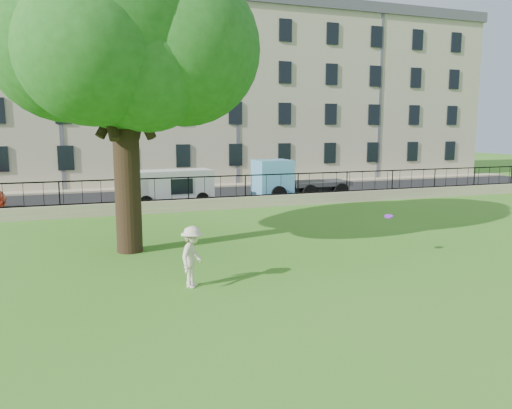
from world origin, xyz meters
name	(u,v)px	position (x,y,z in m)	size (l,w,h in m)	color
ground	(282,278)	(0.00, 0.00, 0.00)	(120.00, 120.00, 0.00)	#3A771C
retaining_wall	(189,205)	(0.00, 12.00, 0.30)	(50.00, 0.40, 0.60)	gray
iron_railing	(188,188)	(0.00, 12.00, 1.15)	(50.00, 0.05, 1.13)	black
street	(172,199)	(0.00, 16.70, 0.01)	(60.00, 9.00, 0.01)	black
sidewalk	(158,188)	(0.00, 21.90, 0.06)	(60.00, 1.40, 0.12)	gray
building_row	(144,92)	(0.00, 27.57, 6.92)	(56.40, 10.40, 13.80)	#B7B092
tree	(117,30)	(-3.77, 4.56, 7.18)	(8.45, 6.66, 10.70)	black
man	(192,257)	(-2.50, 0.04, 0.81)	(1.04, 0.60, 1.62)	beige
frisbee	(389,216)	(4.00, 0.81, 1.36)	(0.27, 0.27, 0.03)	purple
white_van	(170,188)	(-0.49, 14.40, 0.94)	(4.48, 1.75, 1.88)	silver
blue_truck	(300,179)	(7.22, 14.40, 1.15)	(5.50, 1.95, 2.31)	#60AEE1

